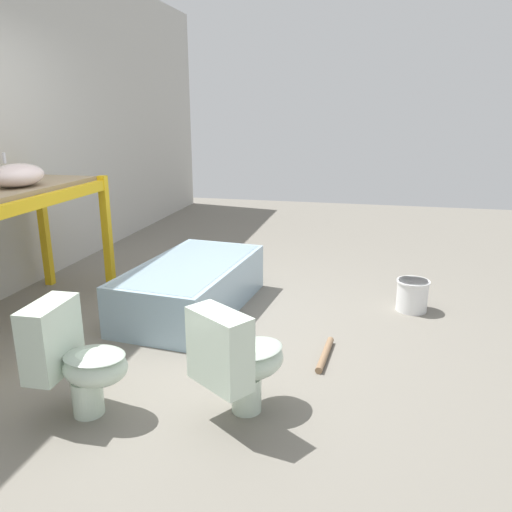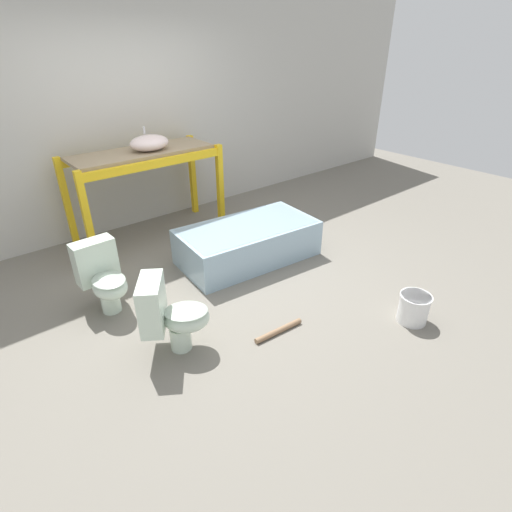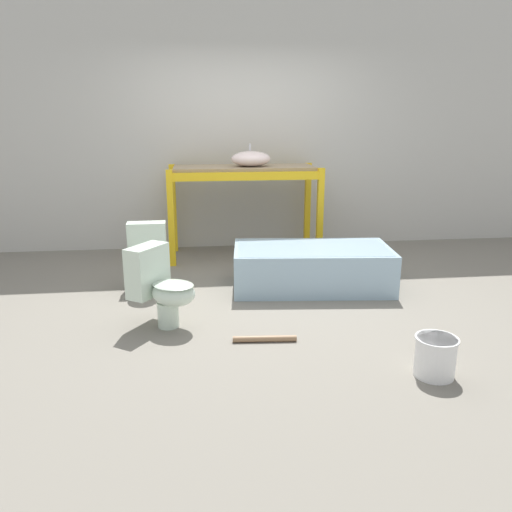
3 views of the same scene
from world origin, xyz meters
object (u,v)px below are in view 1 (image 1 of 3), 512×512
Objects in this scene: bathtub_main at (192,283)px; sink_basin at (17,175)px; toilet_near at (238,358)px; toilet_far at (74,357)px; bucket_white at (412,295)px.

sink_basin is at bearing 117.14° from bathtub_main.
sink_basin is 1.59m from bathtub_main.
toilet_near is (-1.41, -0.78, 0.11)m from bathtub_main.
toilet_far reaches higher than bucket_white.
sink_basin is 1.66× the size of bucket_white.
bucket_white is at bearing -72.24° from bathtub_main.
bucket_white is at bearing -74.03° from sink_basin.
toilet_far is at bearing 135.93° from bucket_white.
sink_basin is at bearing 8.97° from toilet_near.
bathtub_main is 2.45× the size of toilet_near.
toilet_near is at bearing -80.09° from toilet_far.
toilet_far is at bearing -135.64° from sink_basin.
toilet_far is at bearing -177.86° from bathtub_main.
bathtub_main is at bearing -68.46° from sink_basin.
toilet_near is (-0.94, -1.98, -0.82)m from sink_basin.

